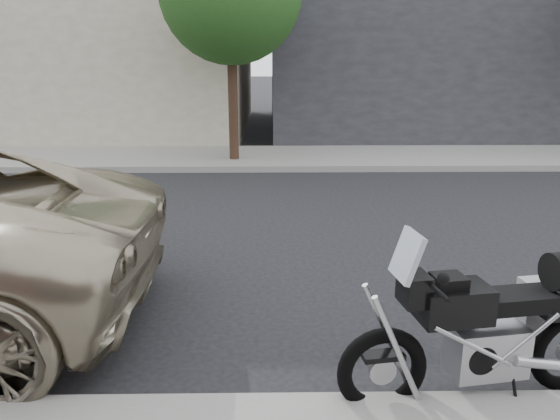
% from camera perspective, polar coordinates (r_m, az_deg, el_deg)
% --- Properties ---
extents(ground, '(120.00, 120.00, 0.00)m').
position_cam_1_polar(ground, '(8.31, 6.43, -3.35)').
color(ground, black).
rests_on(ground, ground).
extents(far_sidewalk, '(44.00, 3.00, 0.15)m').
position_cam_1_polar(far_sidewalk, '(14.56, 3.26, 5.48)').
color(far_sidewalk, gray).
rests_on(far_sidewalk, ground).
extents(far_building_dark, '(16.00, 11.00, 7.00)m').
position_cam_1_polar(far_building_dark, '(22.75, 20.76, 17.01)').
color(far_building_dark, '#26262B').
rests_on(far_building_dark, ground).
extents(far_building_cream, '(14.00, 11.00, 8.00)m').
position_cam_1_polar(far_building_cream, '(22.74, -22.55, 18.10)').
color(far_building_cream, '#A49D83').
rests_on(far_building_cream, ground).
extents(motorcycle, '(2.36, 0.99, 1.50)m').
position_cam_1_polar(motorcycle, '(4.81, 21.90, -11.14)').
color(motorcycle, black).
rests_on(motorcycle, ground).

